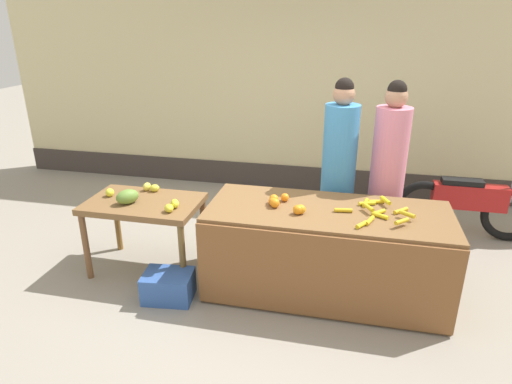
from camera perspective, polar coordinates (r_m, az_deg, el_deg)
name	(u,v)px	position (r m, az deg, el deg)	size (l,w,h in m)	color
ground_plane	(270,283)	(4.36, 1.82, -11.69)	(24.00, 24.00, 0.00)	gray
market_wall_back	(308,79)	(6.34, 6.73, 14.40)	(9.12, 0.23, 3.28)	beige
fruit_stall_counter	(326,252)	(4.08, 9.04, -7.68)	(2.14, 0.91, 0.83)	brown
side_table_wooden	(144,210)	(4.42, -14.34, -2.28)	(1.09, 0.69, 0.75)	brown
banana_bunch_pile	(377,211)	(3.91, 15.46, -2.36)	(0.67, 0.63, 0.07)	gold
orange_pile	(284,204)	(3.89, 3.70, -1.51)	(0.35, 0.34, 0.09)	orange
mango_papaya_pile	(138,196)	(4.35, -15.16, -0.56)	(0.84, 0.57, 0.14)	yellow
vendor_woman_blue_shirt	(338,172)	(4.51, 10.65, 2.59)	(0.34, 0.34, 1.88)	#33333D
vendor_woman_pink_shirt	(387,175)	(4.56, 16.71, 2.17)	(0.34, 0.34, 1.87)	#33333D
parked_motorcycle	(467,205)	(5.59, 25.79, -1.50)	(1.60, 0.18, 0.88)	black
produce_crate	(168,286)	(4.15, -11.32, -11.91)	(0.44, 0.32, 0.26)	#3359A5
produce_sack	(241,225)	(4.89, -2.03, -4.28)	(0.36, 0.30, 0.52)	tan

